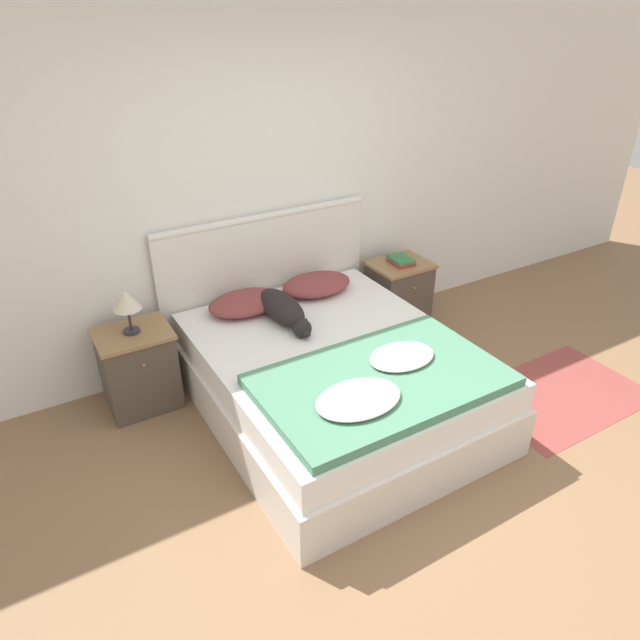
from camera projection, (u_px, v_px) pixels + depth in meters
ground_plane at (441, 499)px, 3.34m from camera, size 16.00×16.00×0.00m
wall_back at (271, 194)px, 4.31m from camera, size 9.00×0.06×2.55m
bed at (335, 380)px, 3.93m from camera, size 1.67×2.03×0.54m
headboard at (267, 281)px, 4.54m from camera, size 1.75×0.06×1.16m
nightstand_left at (139, 369)px, 3.99m from camera, size 0.50×0.43×0.60m
nightstand_right at (398, 294)px, 5.00m from camera, size 0.50×0.43×0.60m
pillow_left at (246, 302)px, 4.20m from camera, size 0.57×0.39×0.13m
pillow_right at (317, 284)px, 4.47m from camera, size 0.57×0.39×0.13m
quilt at (380, 381)px, 3.38m from camera, size 1.47×0.90×0.11m
dog at (283, 309)px, 4.07m from camera, size 0.23×0.75×0.18m
book_stack at (401, 261)px, 4.83m from camera, size 0.18×0.22×0.06m
table_lamp at (126, 302)px, 3.73m from camera, size 0.19×0.19×0.31m
rug at (559, 394)px, 4.23m from camera, size 1.26×0.84×0.00m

